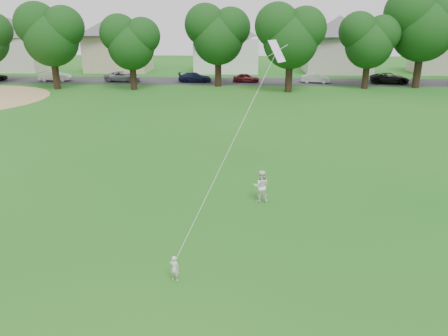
{
  "coord_description": "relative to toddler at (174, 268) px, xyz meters",
  "views": [
    {
      "loc": [
        2.95,
        -13.6,
        7.73
      ],
      "look_at": [
        2.15,
        2.0,
        2.3
      ],
      "focal_mm": 35.0,
      "sensor_mm": 36.0,
      "label": 1
    }
  ],
  "objects": [
    {
      "name": "parked_cars",
      "position": [
        -3.46,
        43.06,
        0.19
      ],
      "size": [
        53.69,
        2.63,
        1.28
      ],
      "color": "black",
      "rests_on": "ground"
    },
    {
      "name": "toddler",
      "position": [
        0.0,
        0.0,
        0.0
      ],
      "size": [
        0.36,
        0.28,
        0.85
      ],
      "primitive_type": "imported",
      "rotation": [
        0.0,
        0.0,
        2.86
      ],
      "color": "silver",
      "rests_on": "ground"
    },
    {
      "name": "house_row",
      "position": [
        0.06,
        54.06,
        4.49
      ],
      "size": [
        77.78,
        14.14,
        9.75
      ],
      "color": "beige",
      "rests_on": "ground"
    },
    {
      "name": "older_boy",
      "position": [
        2.83,
        6.28,
        0.29
      ],
      "size": [
        0.7,
        0.54,
        1.43
      ],
      "primitive_type": "imported",
      "rotation": [
        0.0,
        0.0,
        3.14
      ],
      "color": "white",
      "rests_on": "ground"
    },
    {
      "name": "tree_row",
      "position": [
        4.51,
        38.41,
        5.97
      ],
      "size": [
        82.64,
        10.06,
        11.16
      ],
      "color": "black",
      "rests_on": "ground"
    },
    {
      "name": "street",
      "position": [
        -0.83,
        44.06,
        -0.42
      ],
      "size": [
        90.0,
        7.0,
        0.01
      ],
      "primitive_type": "cube",
      "color": "#2D2D30",
      "rests_on": "ground"
    },
    {
      "name": "ground",
      "position": [
        -0.83,
        2.06,
        -0.43
      ],
      "size": [
        160.0,
        160.0,
        0.0
      ],
      "primitive_type": "plane",
      "color": "#135615",
      "rests_on": "ground"
    },
    {
      "name": "kite",
      "position": [
        1.73,
        4.35,
        3.02
      ],
      "size": [
        2.23,
        4.97,
        10.94
      ],
      "color": "white",
      "rests_on": "ground"
    }
  ]
}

